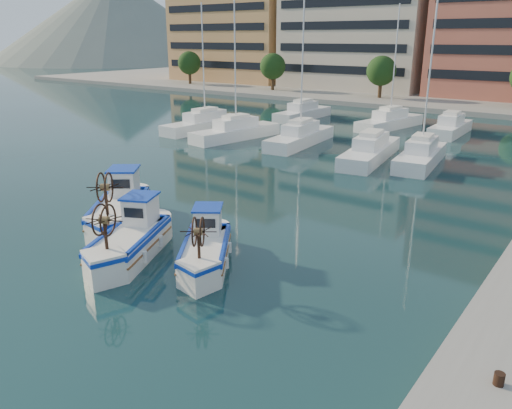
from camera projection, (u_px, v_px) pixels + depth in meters
ground at (164, 257)px, 20.42m from camera, size 300.00×300.00×0.00m
hill_west at (120, 61)px, 183.36m from camera, size 180.00×180.00×60.00m
yacht_marina at (377, 135)px, 43.20m from camera, size 40.28×22.97×11.50m
fishing_boat_a at (120, 207)px, 23.76m from camera, size 4.60×5.07×3.16m
fishing_boat_b at (131, 238)px, 20.30m from camera, size 3.63×4.83×2.91m
fishing_boat_c at (206, 247)px, 19.65m from camera, size 3.71×4.25×2.62m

